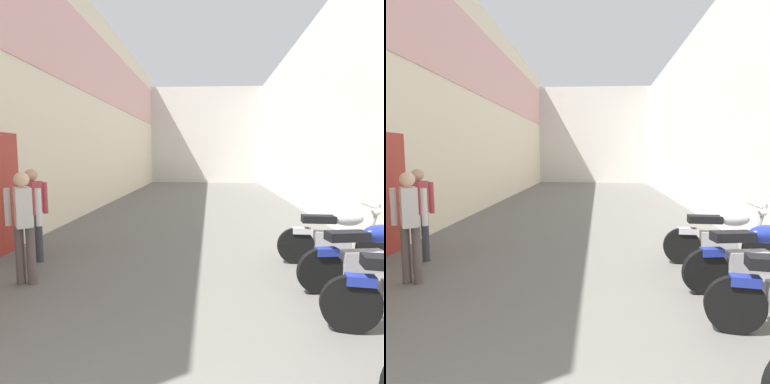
{
  "view_description": "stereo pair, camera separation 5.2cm",
  "coord_description": "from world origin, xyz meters",
  "views": [
    {
      "loc": [
        0.38,
        -0.23,
        1.81
      ],
      "look_at": [
        0.06,
        5.66,
        1.15
      ],
      "focal_mm": 31.83,
      "sensor_mm": 36.0,
      "label": 1
    },
    {
      "loc": [
        0.43,
        -0.23,
        1.81
      ],
      "look_at": [
        0.06,
        5.66,
        1.15
      ],
      "focal_mm": 31.83,
      "sensor_mm": 36.0,
      "label": 2
    }
  ],
  "objects": [
    {
      "name": "motorcycle_fourth",
      "position": [
        2.43,
        4.22,
        0.5
      ],
      "size": [
        1.84,
        0.58,
        1.04
      ],
      "color": "black",
      "rests_on": "ground"
    },
    {
      "name": "ground_plane",
      "position": [
        0.0,
        8.76,
        0.0
      ],
      "size": [
        37.52,
        37.52,
        0.0
      ],
      "primitive_type": "plane",
      "color": "#66635E"
    },
    {
      "name": "building_right",
      "position": [
        3.57,
        10.75,
        2.87
      ],
      "size": [
        0.45,
        21.52,
        5.74
      ],
      "color": "silver",
      "rests_on": "ground"
    },
    {
      "name": "pedestrian_further_down",
      "position": [
        -2.58,
        5.23,
        0.92
      ],
      "size": [
        0.52,
        0.34,
        1.57
      ],
      "color": "#383842",
      "rests_on": "ground"
    },
    {
      "name": "building_far_end",
      "position": [
        0.0,
        22.52,
        3.0
      ],
      "size": [
        9.75,
        2.0,
        6.0
      ],
      "primitive_type": "cube",
      "color": "beige",
      "rests_on": "ground"
    },
    {
      "name": "motorcycle_fifth",
      "position": [
        2.43,
        5.32,
        0.5
      ],
      "size": [
        1.85,
        0.58,
        1.04
      ],
      "color": "black",
      "rests_on": "ground"
    },
    {
      "name": "building_left",
      "position": [
        -3.57,
        10.7,
        3.3
      ],
      "size": [
        0.45,
        21.52,
        6.55
      ],
      "color": "beige",
      "rests_on": "ground"
    },
    {
      "name": "pedestrian_mid_alley",
      "position": [
        -2.19,
        4.25,
        0.92
      ],
      "size": [
        0.52,
        0.39,
        1.57
      ],
      "color": "#564C47",
      "rests_on": "ground"
    }
  ]
}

